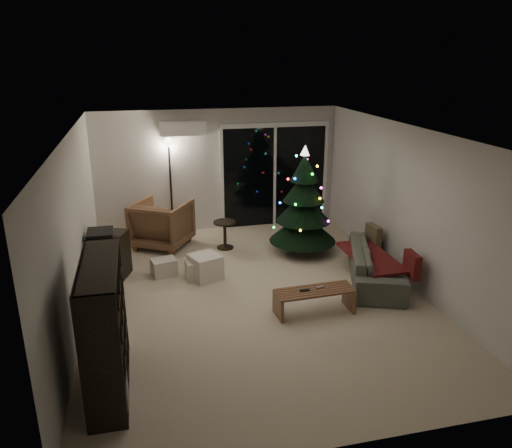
% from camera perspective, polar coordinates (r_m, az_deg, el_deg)
% --- Properties ---
extents(room, '(6.50, 7.51, 2.60)m').
position_cam_1_polar(room, '(8.85, 0.46, 2.39)').
color(room, beige).
rests_on(room, ground).
extents(bookshelf, '(0.96, 1.51, 1.49)m').
position_cam_1_polar(bookshelf, '(5.71, -18.75, -11.36)').
color(bookshelf, black).
rests_on(bookshelf, floor).
extents(media_cabinet, '(0.86, 1.32, 0.77)m').
position_cam_1_polar(media_cabinet, '(8.26, -17.06, -4.36)').
color(media_cabinet, black).
rests_on(media_cabinet, floor).
extents(stereo, '(0.39, 0.46, 0.16)m').
position_cam_1_polar(stereo, '(8.09, -17.38, -1.31)').
color(stereo, black).
rests_on(stereo, media_cabinet).
extents(armchair, '(1.34, 1.34, 0.90)m').
position_cam_1_polar(armchair, '(9.69, -10.68, 0.02)').
color(armchair, brown).
rests_on(armchair, floor).
extents(ottoman, '(0.59, 0.59, 0.41)m').
position_cam_1_polar(ottoman, '(8.27, -5.80, -4.89)').
color(ottoman, beige).
rests_on(ottoman, floor).
extents(cardboard_box_a, '(0.45, 0.38, 0.28)m').
position_cam_1_polar(cardboard_box_a, '(8.52, -10.46, -4.88)').
color(cardboard_box_a, beige).
rests_on(cardboard_box_a, floor).
extents(cardboard_box_b, '(0.47, 0.36, 0.31)m').
position_cam_1_polar(cardboard_box_b, '(8.33, -6.46, -5.14)').
color(cardboard_box_b, beige).
rests_on(cardboard_box_b, floor).
extents(side_table, '(0.55, 0.55, 0.53)m').
position_cam_1_polar(side_table, '(9.49, -3.57, -1.24)').
color(side_table, black).
rests_on(side_table, floor).
extents(floor_lamp, '(0.31, 0.31, 1.91)m').
position_cam_1_polar(floor_lamp, '(10.28, -9.69, 4.11)').
color(floor_lamp, black).
rests_on(floor_lamp, floor).
extents(sofa, '(1.42, 2.13, 0.58)m').
position_cam_1_polar(sofa, '(8.36, 13.54, -4.45)').
color(sofa, '#434B3B').
rests_on(sofa, floor).
extents(sofa_throw, '(0.62, 1.43, 0.05)m').
position_cam_1_polar(sofa_throw, '(8.27, 12.99, -3.70)').
color(sofa_throw, '#4D1211').
rests_on(sofa_throw, sofa).
extents(cushion_a, '(0.15, 0.39, 0.38)m').
position_cam_1_polar(cushion_a, '(8.93, 13.25, -1.31)').
color(cushion_a, '#6F6049').
rests_on(cushion_a, sofa).
extents(cushion_b, '(0.14, 0.39, 0.38)m').
position_cam_1_polar(cushion_b, '(7.87, 17.39, -4.47)').
color(cushion_b, '#4D1211').
rests_on(cushion_b, sofa).
extents(coffee_table, '(1.15, 0.45, 0.36)m').
position_cam_1_polar(coffee_table, '(7.25, 6.67, -8.76)').
color(coffee_table, brown).
rests_on(coffee_table, floor).
extents(remote_a, '(0.14, 0.04, 0.02)m').
position_cam_1_polar(remote_a, '(7.12, 5.58, -7.56)').
color(remote_a, black).
rests_on(remote_a, coffee_table).
extents(remote_b, '(0.14, 0.08, 0.02)m').
position_cam_1_polar(remote_b, '(7.24, 7.35, -7.16)').
color(remote_b, slate).
rests_on(remote_b, coffee_table).
extents(christmas_tree, '(1.30, 1.30, 2.00)m').
position_cam_1_polar(christmas_tree, '(9.11, 5.46, 2.69)').
color(christmas_tree, black).
rests_on(christmas_tree, floor).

